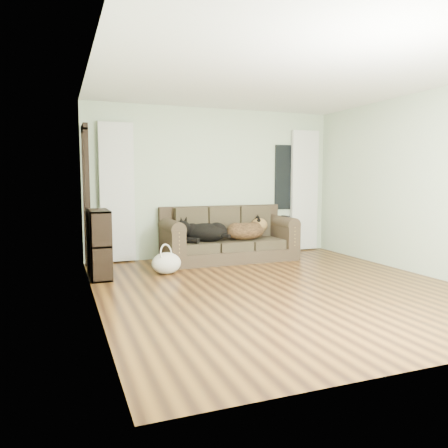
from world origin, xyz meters
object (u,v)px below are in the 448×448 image
object	(u,v)px
dog_shepherd	(247,231)
sofa	(229,234)
dog_black_lab	(203,233)
tote_bag	(166,263)
bookshelf	(99,242)

from	to	relation	value
dog_shepherd	sofa	bearing A→B (deg)	-20.09
sofa	dog_black_lab	bearing A→B (deg)	-176.13
sofa	dog_black_lab	size ratio (longest dim) A/B	3.03
dog_black_lab	dog_shepherd	size ratio (longest dim) A/B	1.01
sofa	dog_shepherd	world-z (taller)	sofa
sofa	tote_bag	world-z (taller)	sofa
dog_shepherd	tote_bag	xyz separation A→B (m)	(-1.54, -0.61, -0.33)
sofa	dog_shepherd	xyz separation A→B (m)	(0.29, -0.08, 0.04)
dog_shepherd	bookshelf	distance (m)	2.51
bookshelf	dog_black_lab	bearing A→B (deg)	19.58
tote_bag	bookshelf	distance (m)	0.99
dog_shepherd	tote_bag	size ratio (longest dim) A/B	1.69
dog_black_lab	tote_bag	xyz separation A→B (m)	(-0.78, -0.66, -0.32)
sofa	tote_bag	distance (m)	1.46
sofa	bookshelf	distance (m)	2.24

